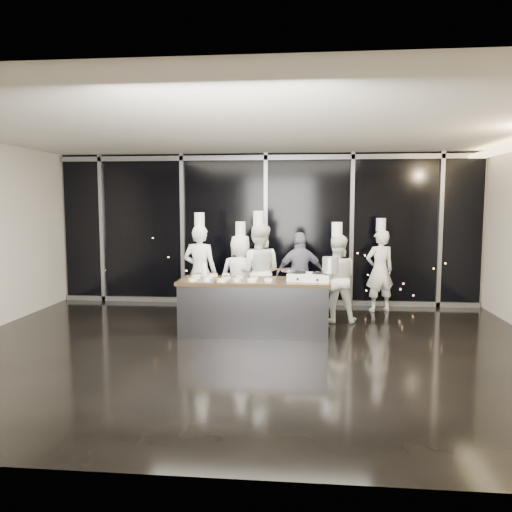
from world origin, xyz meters
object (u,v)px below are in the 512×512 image
(chef_left, at_px, (241,276))
(chef_side, at_px, (380,270))
(frying_pan, at_px, (289,270))
(chef_right, at_px, (336,278))
(guest, at_px, (300,274))
(chef_far_left, at_px, (200,271))
(chef_center, at_px, (258,271))
(demo_counter, at_px, (254,306))
(stove, at_px, (309,277))
(stock_pot, at_px, (330,265))

(chef_left, bearing_deg, chef_side, -167.28)
(frying_pan, distance_m, chef_right, 1.28)
(guest, relative_size, chef_side, 0.87)
(chef_left, xyz_separation_m, guest, (1.11, 0.27, -0.00))
(chef_far_left, relative_size, chef_center, 0.98)
(demo_counter, distance_m, chef_side, 3.07)
(chef_right, bearing_deg, frying_pan, 46.25)
(chef_left, height_order, chef_center, chef_center)
(chef_right, bearing_deg, stove, 61.24)
(chef_side, bearing_deg, chef_right, 29.54)
(demo_counter, relative_size, chef_right, 1.36)
(chef_right, distance_m, chef_side, 1.37)
(demo_counter, bearing_deg, frying_pan, 2.73)
(stove, distance_m, guest, 1.40)
(demo_counter, distance_m, stock_pot, 1.43)
(chef_center, bearing_deg, chef_far_left, 1.13)
(chef_right, bearing_deg, chef_far_left, -3.64)
(stock_pot, relative_size, chef_right, 0.14)
(demo_counter, bearing_deg, chef_center, 91.31)
(stove, xyz_separation_m, chef_left, (-1.26, 1.11, -0.16))
(demo_counter, xyz_separation_m, chef_far_left, (-1.12, 1.03, 0.44))
(stock_pot, relative_size, chef_center, 0.13)
(chef_far_left, distance_m, chef_left, 0.77)
(chef_left, bearing_deg, stock_pot, 137.99)
(chef_far_left, bearing_deg, guest, -162.39)
(chef_center, bearing_deg, chef_side, -155.49)
(stove, bearing_deg, frying_pan, 178.27)
(stove, xyz_separation_m, frying_pan, (-0.34, 0.06, 0.10))
(chef_center, bearing_deg, stock_pot, 140.95)
(chef_center, height_order, guest, chef_center)
(chef_far_left, distance_m, chef_right, 2.52)
(frying_pan, bearing_deg, stock_pot, -2.32)
(chef_far_left, relative_size, guest, 1.23)
(chef_left, xyz_separation_m, chef_side, (2.68, 0.89, 0.03))
(stove, bearing_deg, chef_center, 139.09)
(stove, relative_size, chef_side, 0.39)
(chef_far_left, relative_size, chef_side, 1.07)
(demo_counter, distance_m, guest, 1.58)
(stove, height_order, guest, guest)
(chef_far_left, distance_m, chef_side, 3.57)
(stock_pot, height_order, chef_side, chef_side)
(chef_right, bearing_deg, stock_pot, 79.12)
(chef_center, height_order, chef_right, chef_center)
(demo_counter, bearing_deg, stock_pot, -4.20)
(chef_center, bearing_deg, chef_left, -8.97)
(chef_center, bearing_deg, stove, 133.73)
(demo_counter, xyz_separation_m, chef_right, (1.40, 0.96, 0.35))
(frying_pan, xyz_separation_m, chef_left, (-0.92, 1.05, -0.26))
(demo_counter, bearing_deg, chef_far_left, 137.30)
(stove, relative_size, stock_pot, 2.83)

